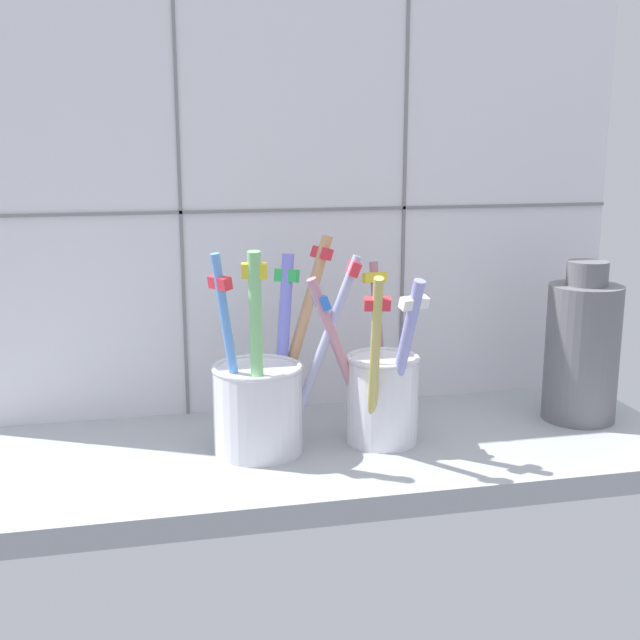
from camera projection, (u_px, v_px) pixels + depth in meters
The scene contains 5 objects.
counter_slab at pixel (321, 456), 71.58cm from camera, with size 64.00×22.00×2.00cm, color #9EA3A8.
tile_wall_back at pixel (293, 196), 78.25cm from camera, with size 64.00×2.20×45.00cm.
toothbrush_cup_left at pixel (261, 395), 69.68cm from camera, with size 13.14×9.50×17.72cm.
toothbrush_cup_right at pixel (380, 390), 71.67cm from camera, with size 10.08×13.35×15.85cm.
ceramic_vase at pixel (582, 349), 76.74cm from camera, with size 6.77×6.77×15.00cm.
Camera 1 is at (-14.78, -65.56, 28.33)cm, focal length 46.42 mm.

